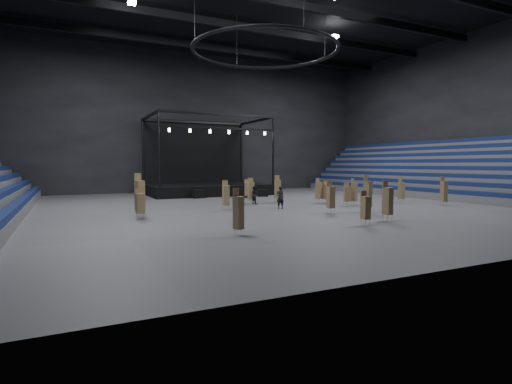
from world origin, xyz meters
name	(u,v)px	position (x,y,z in m)	size (l,w,h in m)	color
floor	(265,206)	(0.00, 0.00, 0.00)	(50.00, 50.00, 0.00)	#464649
wall_back	(193,123)	(0.00, 21.00, 9.00)	(50.00, 0.20, 18.00)	black
wall_right	(466,115)	(25.00, 0.00, 9.00)	(0.20, 42.00, 18.00)	black
bleachers_right	(451,181)	(22.94, 0.00, 1.73)	(7.20, 40.00, 6.40)	#535356
stage	(205,182)	(0.00, 16.24, 1.45)	(14.00, 10.00, 9.20)	black
truss_ring	(265,51)	(0.00, 0.00, 13.00)	(12.30, 12.30, 5.15)	black
flight_case_left	(199,194)	(-2.64, 10.21, 0.46)	(1.37, 0.69, 0.92)	black
flight_case_mid	(242,194)	(1.65, 8.67, 0.43)	(1.30, 0.65, 0.87)	black
flight_case_right	(263,193)	(4.45, 9.26, 0.39)	(1.17, 0.59, 0.78)	black
chair_stack_0	(278,188)	(2.66, 2.56, 1.31)	(0.55, 0.55, 2.55)	silver
chair_stack_1	(319,190)	(5.75, 0.28, 1.22)	(0.61, 0.61, 2.32)	silver
chair_stack_2	(251,190)	(-0.22, 2.31, 1.25)	(0.59, 0.59, 2.35)	silver
chair_stack_3	(444,191)	(14.00, -6.38, 1.30)	(0.48, 0.48, 2.56)	silver
chair_stack_4	(401,190)	(12.61, -2.95, 1.18)	(0.46, 0.46, 2.26)	silver
chair_stack_5	(388,200)	(2.98, -11.26, 1.32)	(0.59, 0.59, 2.55)	silver
chair_stack_6	(365,207)	(0.59, -11.99, 1.07)	(0.44, 0.44, 2.03)	silver
chair_stack_7	(238,212)	(-7.52, -11.99, 1.21)	(0.54, 0.54, 2.39)	silver
chair_stack_8	(368,193)	(5.00, -7.11, 1.43)	(0.61, 0.61, 2.82)	silver
chair_stack_9	(347,194)	(6.35, -3.01, 1.09)	(0.61, 0.61, 2.02)	silver
chair_stack_10	(138,188)	(-9.20, 8.01, 1.35)	(0.67, 0.67, 2.59)	silver
chair_stack_11	(140,195)	(-10.73, -2.31, 1.51)	(0.69, 0.69, 2.98)	silver
chair_stack_12	(226,195)	(-4.05, -1.32, 1.21)	(0.50, 0.50, 2.33)	silver
chair_stack_13	(331,197)	(2.14, -6.46, 1.21)	(0.50, 0.50, 2.34)	silver
chair_stack_14	(247,189)	(1.49, 7.01, 1.07)	(0.55, 0.55, 2.02)	silver
chair_stack_15	(140,203)	(-10.98, -3.93, 1.09)	(0.55, 0.55, 2.02)	silver
chair_stack_16	(354,192)	(7.44, -2.58, 1.20)	(0.53, 0.53, 2.34)	silver
chair_stack_17	(327,191)	(6.33, -0.10, 1.11)	(0.54, 0.54, 2.07)	silver
man_center	(280,197)	(0.31, -2.18, 0.91)	(0.66, 0.44, 1.82)	black
crew_member	(255,195)	(0.02, 2.01, 0.82)	(0.79, 0.62, 1.63)	black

